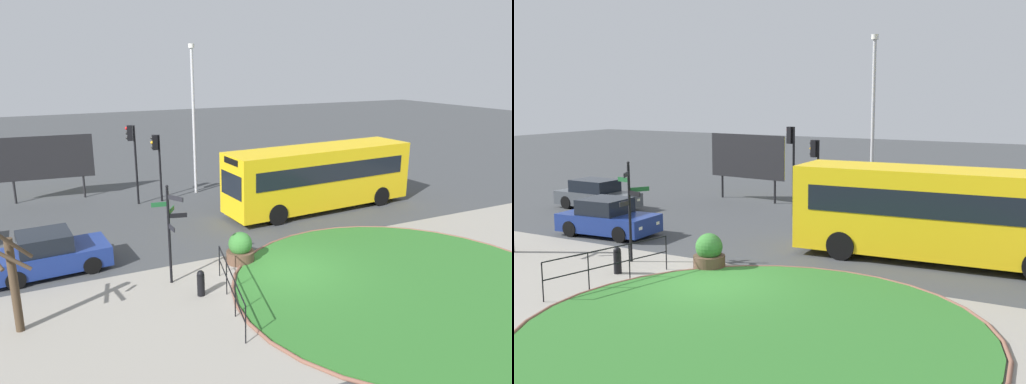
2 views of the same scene
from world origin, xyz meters
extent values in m
plane|color=#3D3F42|center=(0.00, 0.00, 0.00)|extent=(120.00, 120.00, 0.00)
cube|color=gray|center=(0.00, -1.86, 0.01)|extent=(32.00, 8.29, 0.02)
cylinder|color=#2D6B28|center=(3.07, -2.69, 0.05)|extent=(11.38, 11.38, 0.10)
torus|color=brown|center=(3.07, -2.69, 0.06)|extent=(11.69, 11.69, 0.11)
cylinder|color=black|center=(-3.93, 0.93, 1.68)|extent=(0.09, 0.09, 3.36)
sphere|color=black|center=(-3.93, 0.93, 3.41)|extent=(0.10, 0.10, 0.10)
cube|color=black|center=(-3.75, 0.62, 3.07)|extent=(0.35, 0.57, 0.15)
cube|color=#195128|center=(-4.22, 0.98, 2.82)|extent=(0.49, 0.11, 0.15)
cube|color=#195128|center=(-3.74, 1.25, 2.49)|extent=(0.37, 0.58, 0.15)
cube|color=black|center=(-3.61, 0.85, 2.40)|extent=(0.56, 0.17, 0.15)
cube|color=black|center=(-3.91, 0.65, 2.07)|extent=(0.07, 0.48, 0.15)
cylinder|color=black|center=(-3.34, -0.39, 0.36)|extent=(0.25, 0.25, 0.72)
sphere|color=black|center=(-3.34, -0.39, 0.77)|extent=(0.24, 0.24, 0.24)
cube|color=black|center=(-2.73, -1.40, 1.13)|extent=(0.97, 4.25, 0.03)
cube|color=black|center=(-2.73, -1.40, 0.62)|extent=(0.97, 4.25, 0.03)
cylinder|color=black|center=(-2.25, 0.72, 0.57)|extent=(0.04, 0.04, 1.13)
cylinder|color=black|center=(-2.57, -0.70, 0.57)|extent=(0.04, 0.04, 1.13)
cylinder|color=black|center=(-2.88, -2.11, 0.57)|extent=(0.04, 0.04, 1.13)
cylinder|color=black|center=(-3.20, -3.52, 0.57)|extent=(0.04, 0.04, 1.13)
cube|color=yellow|center=(5.30, 6.02, 1.73)|extent=(10.05, 3.06, 2.92)
cube|color=black|center=(5.38, 4.79, 2.14)|extent=(8.71, 0.58, 0.88)
cube|color=black|center=(5.22, 7.25, 2.14)|extent=(8.71, 0.58, 0.88)
cube|color=black|center=(0.34, 5.70, 1.88)|extent=(0.15, 1.99, 1.10)
cube|color=black|center=(0.34, 5.70, 2.97)|extent=(0.11, 1.34, 0.28)
cylinder|color=black|center=(2.20, 4.70, 0.50)|extent=(1.02, 0.36, 1.00)
cylinder|color=black|center=(2.06, 6.94, 0.50)|extent=(1.02, 0.36, 1.00)
cube|color=navy|center=(-7.53, 3.71, 0.53)|extent=(4.09, 2.17, 0.71)
cube|color=black|center=(-7.68, 3.70, 1.19)|extent=(1.86, 1.79, 0.61)
cube|color=#EAEACC|center=(-5.58, 4.42, 0.56)|extent=(0.03, 0.20, 0.12)
cube|color=#EAEACC|center=(-5.50, 3.28, 0.56)|extent=(0.03, 0.20, 0.12)
cylinder|color=black|center=(-6.36, 4.66, 0.32)|extent=(0.65, 0.26, 0.64)
cylinder|color=black|center=(-6.24, 2.93, 0.32)|extent=(0.65, 0.26, 0.64)
cylinder|color=black|center=(-8.81, 4.50, 0.32)|extent=(0.65, 0.26, 0.64)
cylinder|color=black|center=(-8.69, 2.76, 0.32)|extent=(0.65, 0.26, 0.64)
cube|color=#474C51|center=(-12.18, 7.94, 0.51)|extent=(4.39, 1.79, 0.67)
cube|color=black|center=(-12.35, 7.94, 1.15)|extent=(2.14, 1.54, 0.60)
cube|color=#EAEACC|center=(-9.97, 8.42, 0.55)|extent=(0.02, 0.20, 0.12)
cube|color=#EAEACC|center=(-9.99, 7.39, 0.55)|extent=(0.02, 0.20, 0.12)
cylinder|color=black|center=(-10.81, 8.69, 0.32)|extent=(0.64, 0.23, 0.64)
cylinder|color=black|center=(-10.83, 7.14, 0.32)|extent=(0.64, 0.23, 0.64)
cylinder|color=black|center=(-13.52, 8.74, 0.32)|extent=(0.64, 0.23, 0.64)
cylinder|color=black|center=(-13.54, 7.18, 0.32)|extent=(0.64, 0.23, 0.64)
cylinder|color=black|center=(-2.80, 10.93, 2.08)|extent=(0.11, 0.11, 4.17)
cube|color=black|center=(-3.00, 10.99, 3.78)|extent=(0.32, 0.32, 0.78)
sphere|color=red|center=(-3.14, 11.03, 4.02)|extent=(0.16, 0.16, 0.16)
sphere|color=black|center=(-3.14, 11.03, 3.78)|extent=(0.16, 0.16, 0.16)
sphere|color=black|center=(-3.14, 11.03, 3.53)|extent=(0.16, 0.16, 0.16)
cylinder|color=black|center=(-1.54, 10.91, 1.80)|extent=(0.11, 0.11, 3.60)
cube|color=black|center=(-1.75, 10.92, 3.21)|extent=(0.28, 0.28, 0.78)
sphere|color=black|center=(-1.90, 10.93, 3.46)|extent=(0.16, 0.16, 0.16)
sphere|color=#F2A519|center=(-1.90, 10.93, 3.21)|extent=(0.16, 0.16, 0.16)
sphere|color=black|center=(-1.90, 10.93, 2.97)|extent=(0.16, 0.16, 0.16)
cylinder|color=#B7B7BC|center=(0.70, 11.78, 4.00)|extent=(0.16, 0.16, 7.99)
cylinder|color=silver|center=(0.70, 11.78, 8.11)|extent=(0.32, 0.32, 0.22)
cylinder|color=black|center=(-8.65, 13.85, 1.18)|extent=(0.12, 0.12, 2.37)
cylinder|color=black|center=(-5.19, 13.52, 1.18)|extent=(0.12, 0.12, 2.37)
cube|color=yellow|center=(-6.92, 13.68, 2.37)|extent=(4.63, 0.56, 2.23)
cube|color=black|center=(-6.93, 13.61, 2.37)|extent=(4.72, 0.48, 2.33)
cylinder|color=brown|center=(-1.10, 1.50, 0.23)|extent=(1.05, 1.05, 0.46)
sphere|color=#33702D|center=(-1.10, 1.50, 0.75)|extent=(0.89, 0.89, 0.89)
camera|label=1|loc=(-7.94, -13.91, 7.33)|focal=33.91mm
camera|label=2|loc=(10.49, -15.33, 5.75)|focal=44.89mm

